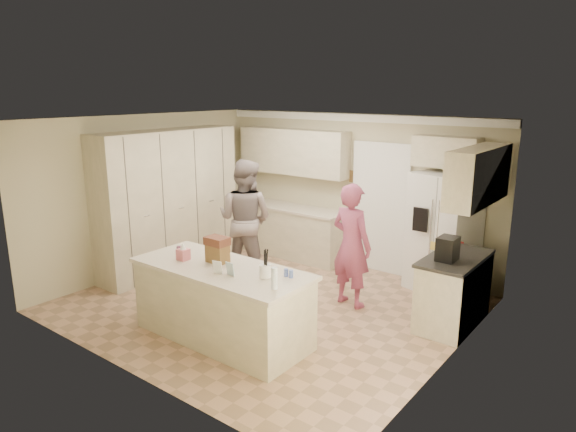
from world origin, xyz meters
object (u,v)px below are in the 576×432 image
Objects in this scene: tissue_box at (183,254)px; dollhouse_body at (218,254)px; coffee_maker at (448,249)px; teen_boy at (245,219)px; island_base at (222,304)px; utensil_crock at (265,271)px; teen_girl at (351,245)px; refrigerator at (443,233)px.

tissue_box is 0.45m from dollhouse_body.
teen_boy is at bearing -177.64° from coffee_maker.
island_base is 1.14× the size of teen_boy.
utensil_crock is at bearing -127.12° from coffee_maker.
coffee_maker reaches higher than dollhouse_body.
tissue_box is at bearing 65.25° from teen_girl.
island_base is at bearing -175.60° from utensil_crock.
coffee_maker is at bearing 39.29° from dollhouse_body.
teen_boy is (-1.21, 1.77, 0.52)m from island_base.
refrigerator is 1.03× the size of teen_girl.
island_base is at bearing 10.30° from tissue_box.
tissue_box is (-0.55, -0.10, 0.56)m from island_base.
refrigerator reaches higher than teen_girl.
refrigerator is 0.82× the size of island_base.
coffee_maker reaches higher than tissue_box.
coffee_maker is at bearing 52.88° from utensil_crock.
utensil_crock is at bearing 123.62° from teen_boy.
teen_boy is (-0.66, 1.87, -0.03)m from tissue_box.
refrigerator reaches higher than tissue_box.
refrigerator is 6.00× the size of coffee_maker.
teen_boy reaches higher than teen_girl.
teen_boy is (-1.06, 1.67, -0.07)m from dollhouse_body.
teen_boy is (-1.86, 1.72, -0.04)m from utensil_crock.
tissue_box is 2.32m from teen_girl.
dollhouse_body reaches higher than tissue_box.
coffee_maker is 2.84m from dollhouse_body.
teen_girl is (0.72, 1.84, 0.44)m from island_base.
dollhouse_body is at bearing -104.31° from refrigerator.
refrigerator is at bearing -167.17° from teen_boy.
refrigerator reaches higher than island_base.
refrigerator reaches higher than dollhouse_body.
teen_boy is 1.93m from teen_girl.
teen_girl reaches higher than dollhouse_body.
island_base is at bearing -101.35° from refrigerator.
tissue_box is (-2.08, -3.23, 0.10)m from refrigerator.
utensil_crock is at bearing 4.40° from island_base.
coffee_maker reaches higher than island_base.
island_base is 0.86m from utensil_crock.
dollhouse_body is (-0.80, 0.05, 0.04)m from utensil_crock.
teen_boy is at bearing 122.46° from dollhouse_body.
island_base is 8.46× the size of dollhouse_body.
coffee_maker is (0.52, -1.23, 0.17)m from refrigerator.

